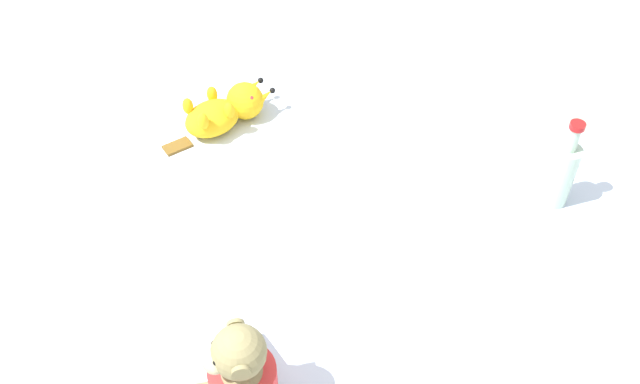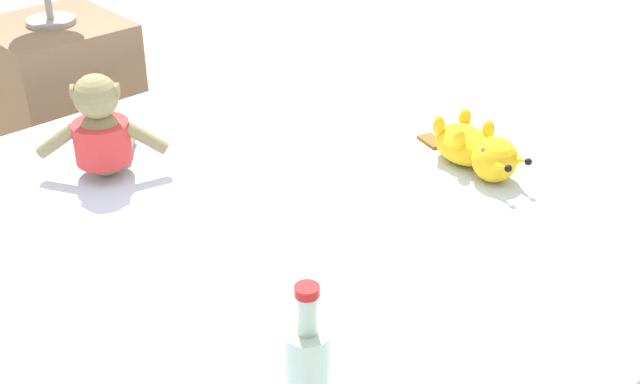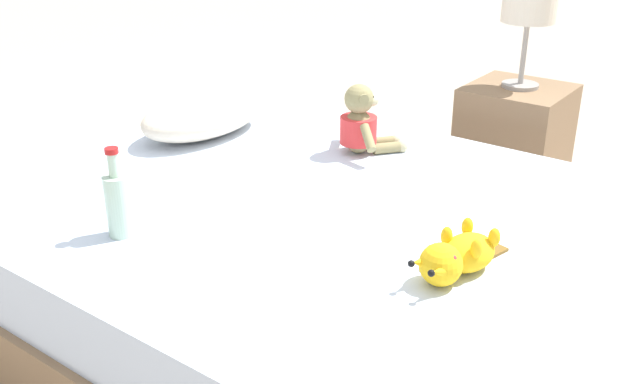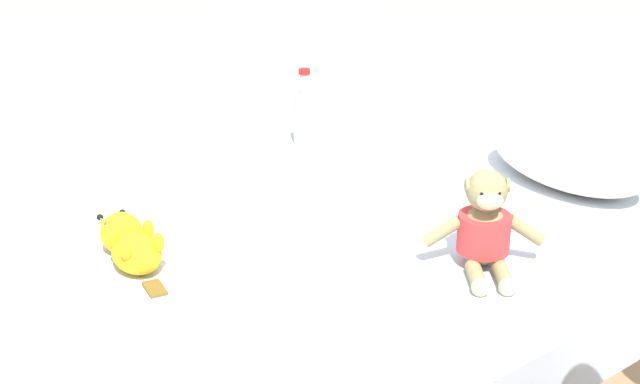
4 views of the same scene
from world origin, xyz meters
name	(u,v)px [view 3 (image 3 of 4)]	position (x,y,z in m)	size (l,w,h in m)	color
ground_plane	(324,333)	(0.00, 0.00, 0.00)	(16.00, 16.00, 0.00)	#B7A893
bed	(324,272)	(0.00, 0.00, 0.21)	(1.51, 1.96, 0.44)	#846647
pillow	(204,115)	(0.22, 0.69, 0.51)	(0.52, 0.32, 0.15)	beige
plush_monkey	(362,125)	(0.41, 0.14, 0.53)	(0.25, 0.26, 0.24)	#8E8456
plush_yellow_creature	(457,257)	(-0.13, -0.47, 0.48)	(0.33, 0.14, 0.10)	yellow
glass_bottle	(118,202)	(-0.46, 0.31, 0.53)	(0.07, 0.07, 0.24)	#B2D1B7
nightstand	(512,152)	(1.14, -0.11, 0.27)	(0.37, 0.37, 0.54)	#846647
bedside_lamp	(529,9)	(1.14, -0.11, 0.83)	(0.20, 0.20, 0.38)	gray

